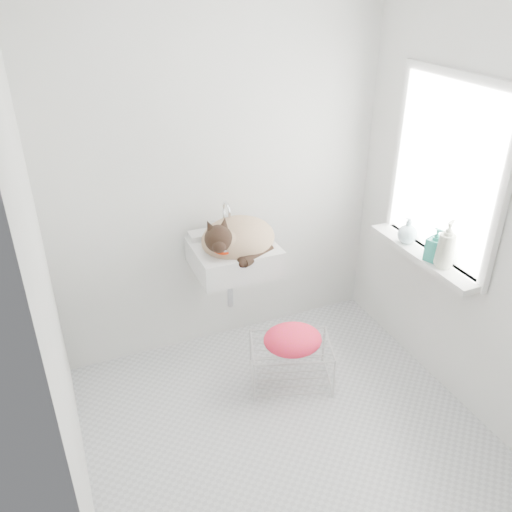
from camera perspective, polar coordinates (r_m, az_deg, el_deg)
name	(u,v)px	position (r m, az deg, el deg)	size (l,w,h in m)	color
floor	(283,426)	(3.28, 2.95, -17.76)	(2.20, 2.00, 0.02)	silver
back_wall	(220,170)	(3.38, -3.92, 9.19)	(2.20, 0.02, 2.50)	white
right_wall	(471,201)	(3.13, 22.11, 5.52)	(0.02, 2.00, 2.50)	white
left_wall	(45,283)	(2.31, -21.72, -2.71)	(0.02, 2.00, 2.50)	white
window_glass	(448,172)	(3.22, 19.85, 8.47)	(0.01, 0.80, 1.00)	white
window_frame	(445,172)	(3.21, 19.65, 8.45)	(0.04, 0.90, 1.10)	white
windowsill	(423,255)	(3.38, 17.46, 0.08)	(0.16, 0.88, 0.04)	white
sink	(234,245)	(3.31, -2.41, 1.23)	(0.51, 0.45, 0.20)	white
faucet	(223,213)	(3.40, -3.54, 4.61)	(0.19, 0.13, 0.19)	silver
cat	(236,240)	(3.28, -2.14, 1.77)	(0.52, 0.45, 0.31)	tan
wire_rack	(291,362)	(3.46, 3.73, -11.31)	(0.49, 0.34, 0.29)	silver
towel	(292,346)	(3.31, 3.93, -9.58)	(0.36, 0.26, 0.15)	red
bottle_a	(442,266)	(3.25, 19.35, -1.07)	(0.09, 0.09, 0.24)	beige
bottle_b	(433,260)	(3.30, 18.43, -0.41)	(0.09, 0.09, 0.21)	#258577
bottle_c	(406,242)	(3.47, 15.81, 1.47)	(0.12, 0.12, 0.16)	#CAEDF8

